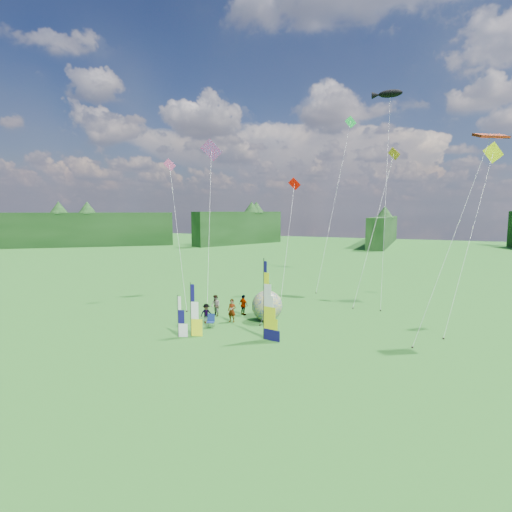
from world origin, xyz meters
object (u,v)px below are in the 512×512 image
at_px(camp_chair, 211,321).
at_px(side_banner_far, 178,317).
at_px(spectator_a, 232,311).
at_px(side_banner_left, 191,310).
at_px(kite_whale, 386,182).
at_px(feather_banner_main, 264,300).
at_px(spectator_c, 206,313).
at_px(spectator_d, 243,305).
at_px(spectator_b, 216,306).
at_px(bol_inflatable, 267,306).

bearing_deg(camp_chair, side_banner_far, -127.07).
bearing_deg(camp_chair, spectator_a, 52.22).
bearing_deg(side_banner_left, kite_whale, 42.83).
bearing_deg(spectator_a, side_banner_far, -111.15).
distance_m(feather_banner_main, spectator_c, 6.19).
bearing_deg(camp_chair, spectator_d, 62.97).
height_order(feather_banner_main, spectator_b, feather_banner_main).
bearing_deg(spectator_b, feather_banner_main, -7.27).
distance_m(feather_banner_main, kite_whale, 20.38).
relative_size(spectator_c, camp_chair, 1.50).
distance_m(spectator_b, spectator_c, 2.17).
relative_size(side_banner_left, kite_whale, 0.16).
height_order(side_banner_left, spectator_d, side_banner_left).
xyz_separation_m(feather_banner_main, spectator_c, (-5.58, 1.87, -1.92)).
relative_size(spectator_c, kite_whale, 0.07).
xyz_separation_m(spectator_c, spectator_d, (1.66, 3.31, 0.10)).
distance_m(feather_banner_main, side_banner_far, 6.07).
bearing_deg(spectator_c, side_banner_far, -143.97).
bearing_deg(spectator_a, bol_inflatable, 29.29).
relative_size(feather_banner_main, camp_chair, 5.24).
bearing_deg(spectator_a, spectator_b, 151.17).
height_order(feather_banner_main, spectator_d, feather_banner_main).
xyz_separation_m(bol_inflatable, spectator_c, (-4.11, -2.49, -0.45)).
distance_m(side_banner_far, spectator_c, 3.82).
relative_size(feather_banner_main, kite_whale, 0.23).
bearing_deg(kite_whale, feather_banner_main, -131.80).
distance_m(feather_banner_main, camp_chair, 5.21).
xyz_separation_m(spectator_a, kite_whale, (9.98, 14.35, 10.66)).
bearing_deg(spectator_b, spectator_a, -0.80).
relative_size(spectator_b, kite_whale, 0.08).
relative_size(side_banner_left, side_banner_far, 1.28).
bearing_deg(feather_banner_main, spectator_a, 154.33).
xyz_separation_m(side_banner_left, kite_whale, (11.01, 18.67, 9.73)).
distance_m(feather_banner_main, bol_inflatable, 4.83).
xyz_separation_m(spectator_a, spectator_d, (-0.03, 2.24, -0.05)).
height_order(side_banner_far, spectator_a, side_banner_far).
xyz_separation_m(bol_inflatable, spectator_b, (-4.46, -0.35, -0.33)).
xyz_separation_m(spectator_c, kite_whale, (11.67, 15.42, 10.81)).
distance_m(camp_chair, kite_whale, 22.51).
distance_m(side_banner_left, spectator_d, 6.71).
xyz_separation_m(feather_banner_main, kite_whale, (6.10, 17.29, 8.89)).
bearing_deg(kite_whale, camp_chair, -145.60).
distance_m(side_banner_left, spectator_b, 5.57).
xyz_separation_m(spectator_a, spectator_c, (-1.69, -1.07, -0.15)).
height_order(bol_inflatable, spectator_a, bol_inflatable).
bearing_deg(spectator_c, side_banner_left, -131.55).
distance_m(spectator_a, camp_chair, 2.23).
relative_size(feather_banner_main, side_banner_far, 1.87).
xyz_separation_m(feather_banner_main, camp_chair, (-4.65, 0.89, -2.18)).
bearing_deg(side_banner_far, feather_banner_main, 2.89).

